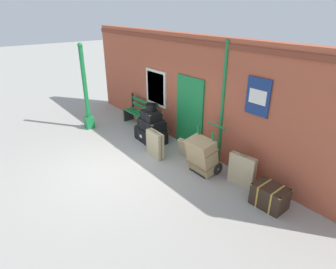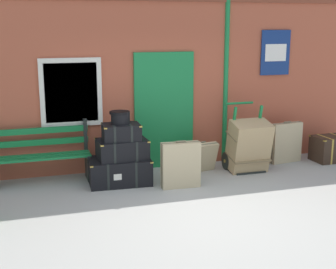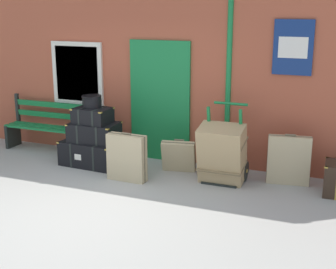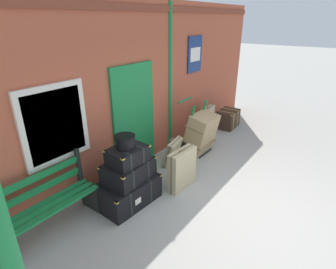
{
  "view_description": "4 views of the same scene",
  "coord_description": "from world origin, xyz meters",
  "px_view_note": "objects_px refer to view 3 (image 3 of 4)",
  "views": [
    {
      "loc": [
        5.86,
        -2.79,
        3.83
      ],
      "look_at": [
        0.02,
        1.73,
        0.52
      ],
      "focal_mm": 30.34,
      "sensor_mm": 36.0,
      "label": 1
    },
    {
      "loc": [
        -2.31,
        -5.77,
        2.59
      ],
      "look_at": [
        0.02,
        1.83,
        0.75
      ],
      "focal_mm": 51.38,
      "sensor_mm": 36.0,
      "label": 2
    },
    {
      "loc": [
        3.31,
        -5.17,
        2.7
      ],
      "look_at": [
        0.56,
        1.71,
        0.68
      ],
      "focal_mm": 51.6,
      "sensor_mm": 36.0,
      "label": 3
    },
    {
      "loc": [
        -3.48,
        -1.03,
        2.86
      ],
      "look_at": [
        0.49,
        1.88,
        0.73
      ],
      "focal_mm": 28.97,
      "sensor_mm": 36.0,
      "label": 4
    }
  ],
  "objects_px": {
    "porters_trolley": "(225,163)",
    "large_brown_trunk": "(222,154)",
    "platform_bench": "(47,127)",
    "steamer_trunk_middle": "(94,132)",
    "round_hatbox": "(92,101)",
    "suitcase_umber": "(179,156)",
    "steamer_trunk_top": "(93,116)",
    "suitcase_brown": "(127,158)",
    "steamer_trunk_base": "(92,152)",
    "suitcase_tan": "(289,160)"
  },
  "relations": [
    {
      "from": "steamer_trunk_top",
      "to": "suitcase_brown",
      "type": "distance_m",
      "value": 1.1
    },
    {
      "from": "steamer_trunk_base",
      "to": "suitcase_brown",
      "type": "height_order",
      "value": "suitcase_brown"
    },
    {
      "from": "steamer_trunk_top",
      "to": "suitcase_brown",
      "type": "relative_size",
      "value": 0.81
    },
    {
      "from": "steamer_trunk_base",
      "to": "large_brown_trunk",
      "type": "bearing_deg",
      "value": -1.18
    },
    {
      "from": "steamer_trunk_base",
      "to": "round_hatbox",
      "type": "distance_m",
      "value": 0.91
    },
    {
      "from": "steamer_trunk_middle",
      "to": "suitcase_tan",
      "type": "bearing_deg",
      "value": 5.27
    },
    {
      "from": "suitcase_brown",
      "to": "suitcase_tan",
      "type": "bearing_deg",
      "value": 18.16
    },
    {
      "from": "steamer_trunk_middle",
      "to": "platform_bench",
      "type": "bearing_deg",
      "value": 161.53
    },
    {
      "from": "large_brown_trunk",
      "to": "suitcase_tan",
      "type": "distance_m",
      "value": 1.03
    },
    {
      "from": "round_hatbox",
      "to": "suitcase_umber",
      "type": "xyz_separation_m",
      "value": [
        1.49,
        0.16,
        -0.85
      ]
    },
    {
      "from": "round_hatbox",
      "to": "suitcase_tan",
      "type": "bearing_deg",
      "value": 5.12
    },
    {
      "from": "steamer_trunk_middle",
      "to": "large_brown_trunk",
      "type": "xyz_separation_m",
      "value": [
        2.26,
        -0.05,
        -0.1
      ]
    },
    {
      "from": "steamer_trunk_base",
      "to": "steamer_trunk_middle",
      "type": "bearing_deg",
      "value": 4.6
    },
    {
      "from": "platform_bench",
      "to": "porters_trolley",
      "type": "height_order",
      "value": "porters_trolley"
    },
    {
      "from": "steamer_trunk_top",
      "to": "large_brown_trunk",
      "type": "height_order",
      "value": "steamer_trunk_top"
    },
    {
      "from": "steamer_trunk_base",
      "to": "suitcase_tan",
      "type": "distance_m",
      "value": 3.3
    },
    {
      "from": "steamer_trunk_base",
      "to": "suitcase_brown",
      "type": "distance_m",
      "value": 1.03
    },
    {
      "from": "steamer_trunk_top",
      "to": "suitcase_tan",
      "type": "distance_m",
      "value": 3.29
    },
    {
      "from": "platform_bench",
      "to": "porters_trolley",
      "type": "xyz_separation_m",
      "value": [
        3.55,
        -0.3,
        -0.17
      ]
    },
    {
      "from": "steamer_trunk_base",
      "to": "steamer_trunk_middle",
      "type": "xyz_separation_m",
      "value": [
        0.05,
        0.0,
        0.37
      ]
    },
    {
      "from": "steamer_trunk_top",
      "to": "round_hatbox",
      "type": "distance_m",
      "value": 0.25
    },
    {
      "from": "steamer_trunk_base",
      "to": "steamer_trunk_top",
      "type": "height_order",
      "value": "steamer_trunk_top"
    },
    {
      "from": "suitcase_umber",
      "to": "suitcase_tan",
      "type": "xyz_separation_m",
      "value": [
        1.75,
        0.13,
        0.11
      ]
    },
    {
      "from": "suitcase_tan",
      "to": "suitcase_umber",
      "type": "bearing_deg",
      "value": -175.87
    },
    {
      "from": "porters_trolley",
      "to": "large_brown_trunk",
      "type": "xyz_separation_m",
      "value": [
        0.0,
        -0.18,
        0.2
      ]
    },
    {
      "from": "steamer_trunk_base",
      "to": "round_hatbox",
      "type": "relative_size",
      "value": 3.16
    },
    {
      "from": "porters_trolley",
      "to": "suitcase_brown",
      "type": "height_order",
      "value": "porters_trolley"
    },
    {
      "from": "steamer_trunk_top",
      "to": "suitcase_umber",
      "type": "height_order",
      "value": "steamer_trunk_top"
    },
    {
      "from": "steamer_trunk_top",
      "to": "platform_bench",
      "type": "bearing_deg",
      "value": 160.79
    },
    {
      "from": "steamer_trunk_base",
      "to": "round_hatbox",
      "type": "bearing_deg",
      "value": 18.84
    },
    {
      "from": "suitcase_umber",
      "to": "suitcase_tan",
      "type": "distance_m",
      "value": 1.76
    },
    {
      "from": "platform_bench",
      "to": "suitcase_brown",
      "type": "bearing_deg",
      "value": -23.11
    },
    {
      "from": "round_hatbox",
      "to": "large_brown_trunk",
      "type": "distance_m",
      "value": 2.37
    },
    {
      "from": "steamer_trunk_middle",
      "to": "suitcase_brown",
      "type": "bearing_deg",
      "value": -29.52
    },
    {
      "from": "porters_trolley",
      "to": "suitcase_umber",
      "type": "height_order",
      "value": "porters_trolley"
    },
    {
      "from": "large_brown_trunk",
      "to": "suitcase_umber",
      "type": "xyz_separation_m",
      "value": [
        -0.79,
        0.22,
        -0.21
      ]
    },
    {
      "from": "suitcase_brown",
      "to": "steamer_trunk_top",
      "type": "bearing_deg",
      "value": 151.55
    },
    {
      "from": "platform_bench",
      "to": "suitcase_brown",
      "type": "xyz_separation_m",
      "value": [
        2.13,
        -0.91,
        -0.07
      ]
    },
    {
      "from": "steamer_trunk_middle",
      "to": "porters_trolley",
      "type": "height_order",
      "value": "porters_trolley"
    },
    {
      "from": "round_hatbox",
      "to": "porters_trolley",
      "type": "xyz_separation_m",
      "value": [
        2.28,
        0.12,
        -0.85
      ]
    },
    {
      "from": "suitcase_tan",
      "to": "steamer_trunk_base",
      "type": "bearing_deg",
      "value": -174.74
    },
    {
      "from": "steamer_trunk_base",
      "to": "steamer_trunk_middle",
      "type": "relative_size",
      "value": 1.27
    },
    {
      "from": "large_brown_trunk",
      "to": "suitcase_brown",
      "type": "xyz_separation_m",
      "value": [
        -1.41,
        -0.43,
        -0.11
      ]
    },
    {
      "from": "platform_bench",
      "to": "steamer_trunk_top",
      "type": "distance_m",
      "value": 1.41
    },
    {
      "from": "platform_bench",
      "to": "steamer_trunk_middle",
      "type": "distance_m",
      "value": 1.36
    },
    {
      "from": "steamer_trunk_top",
      "to": "suitcase_brown",
      "type": "height_order",
      "value": "steamer_trunk_top"
    },
    {
      "from": "platform_bench",
      "to": "steamer_trunk_top",
      "type": "bearing_deg",
      "value": -19.21
    },
    {
      "from": "porters_trolley",
      "to": "suitcase_brown",
      "type": "distance_m",
      "value": 1.54
    },
    {
      "from": "round_hatbox",
      "to": "porters_trolley",
      "type": "relative_size",
      "value": 0.28
    },
    {
      "from": "round_hatbox",
      "to": "suitcase_umber",
      "type": "relative_size",
      "value": 0.56
    }
  ]
}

